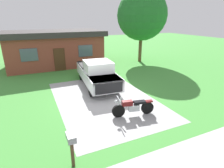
% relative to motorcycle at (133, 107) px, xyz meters
% --- Properties ---
extents(ground_plane, '(80.00, 80.00, 0.00)m').
position_rel_motorcycle_xyz_m(ground_plane, '(-0.58, 2.44, -0.47)').
color(ground_plane, '#46963D').
extents(driveway_pad, '(5.57, 8.41, 0.01)m').
position_rel_motorcycle_xyz_m(driveway_pad, '(-0.58, 2.44, -0.47)').
color(driveway_pad, '#A8A8A8').
rests_on(driveway_pad, ground).
extents(sidewalk_strip, '(36.00, 1.80, 0.01)m').
position_rel_motorcycle_xyz_m(sidewalk_strip, '(-0.58, -3.56, -0.47)').
color(sidewalk_strip, '#B0B0AB').
rests_on(sidewalk_strip, ground).
extents(motorcycle, '(2.19, 0.79, 1.09)m').
position_rel_motorcycle_xyz_m(motorcycle, '(0.00, 0.00, 0.00)').
color(motorcycle, black).
rests_on(motorcycle, ground).
extents(pickup_truck, '(2.50, 5.77, 1.90)m').
position_rel_motorcycle_xyz_m(pickup_truck, '(-0.14, 4.95, 0.48)').
color(pickup_truck, black).
rests_on(pickup_truck, ground).
extents(mailbox, '(0.26, 0.48, 1.26)m').
position_rel_motorcycle_xyz_m(mailbox, '(-3.56, -2.12, 0.51)').
color(mailbox, '#4C3823').
rests_on(mailbox, ground).
extents(shade_tree, '(5.29, 5.29, 7.63)m').
position_rel_motorcycle_xyz_m(shade_tree, '(7.04, 10.37, 4.50)').
color(shade_tree, brown).
rests_on(shade_tree, ground).
extents(neighbor_house, '(9.60, 5.60, 3.50)m').
position_rel_motorcycle_xyz_m(neighbor_house, '(-1.91, 12.62, 1.32)').
color(neighbor_house, brown).
rests_on(neighbor_house, ground).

